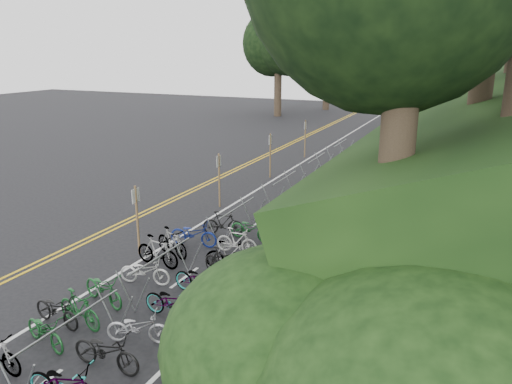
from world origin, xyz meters
The scene contains 8 objects.
ground centered at (0.00, 0.00, 0.00)m, with size 120.00×120.00×0.00m, color black.
road_markings centered at (0.63, 10.10, 0.00)m, with size 7.47×80.00×0.01m.
red_curb centered at (5.70, 12.00, 0.05)m, with size 0.25×28.00×0.10m, color maroon.
bike_rack_front centered at (3.27, -0.96, 0.88)m, with size 1.15×3.21×1.19m.
bike_racks_rest centered at (3.00, 13.00, 0.85)m, with size 1.14×23.00×1.17m.
signposts_rest centered at (0.60, 14.00, 1.43)m, with size 0.08×18.40×2.50m.
bike_front centered at (1.57, 0.23, 0.44)m, with size 1.66×0.58×0.87m, color black.
bike_valet centered at (3.05, 2.18, 0.47)m, with size 3.51×12.69×1.06m.
Camera 1 is at (11.13, -8.27, 7.00)m, focal length 35.00 mm.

